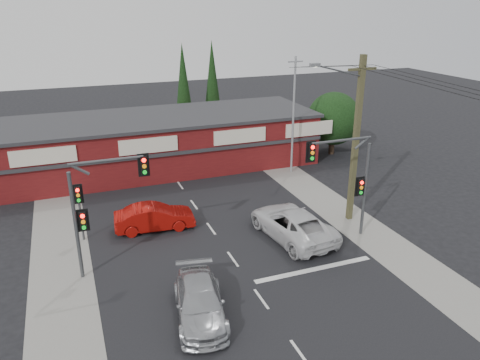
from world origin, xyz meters
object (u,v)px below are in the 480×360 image
object	(u,v)px
red_sedan	(155,217)
shop_building	(153,142)
utility_pole	(354,135)
white_suv	(292,224)
silver_suv	(200,302)

from	to	relation	value
red_sedan	shop_building	distance (m)	11.38
shop_building	utility_pole	xyz separation A→B (m)	(9.36, -14.00, 3.26)
white_suv	silver_suv	bearing A→B (deg)	29.70
shop_building	utility_pole	world-z (taller)	utility_pole
red_sedan	shop_building	size ratio (longest dim) A/B	0.17
white_suv	red_sedan	bearing A→B (deg)	-34.62
red_sedan	utility_pole	bearing A→B (deg)	-99.35
white_suv	silver_suv	xyz separation A→B (m)	(-7.00, -5.13, -0.13)
white_suv	utility_pole	xyz separation A→B (m)	(4.32, 0.92, 4.54)
silver_suv	utility_pole	world-z (taller)	utility_pole
white_suv	red_sedan	distance (m)	8.12
red_sedan	utility_pole	world-z (taller)	utility_pole
red_sedan	white_suv	bearing A→B (deg)	-113.26
red_sedan	shop_building	world-z (taller)	shop_building
red_sedan	utility_pole	xyz separation A→B (m)	(11.48, -2.90, 4.63)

